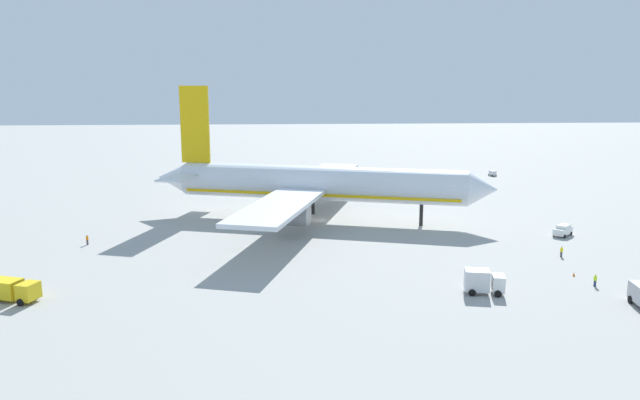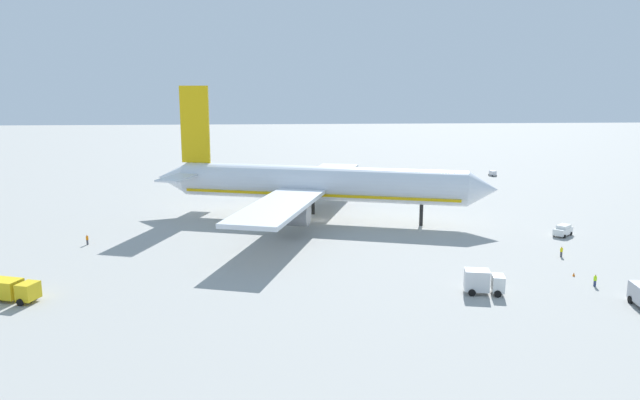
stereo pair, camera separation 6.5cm
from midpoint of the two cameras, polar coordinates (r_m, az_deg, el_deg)
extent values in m
plane|color=#9E9E99|center=(115.90, 0.03, -1.96)|extent=(600.00, 600.00, 0.00)
cylinder|color=silver|center=(114.49, 0.03, 1.62)|extent=(54.83, 22.64, 6.57)
cone|color=silver|center=(111.78, 15.36, 1.00)|extent=(6.92, 7.70, 6.44)
cone|color=silver|center=(125.03, -13.95, 2.08)|extent=(8.12, 7.90, 6.24)
cube|color=#E5B20C|center=(121.59, -11.94, 7.10)|extent=(5.88, 2.25, 15.23)
cube|color=silver|center=(128.83, -10.73, 3.06)|extent=(7.59, 12.26, 0.36)
cube|color=silver|center=(116.77, -13.36, 2.16)|extent=(7.59, 12.26, 0.36)
cube|color=silver|center=(133.33, 0.68, 2.51)|extent=(17.74, 32.22, 0.70)
cylinder|color=slate|center=(128.99, 0.67, 1.22)|extent=(5.79, 5.06, 3.78)
cube|color=silver|center=(97.54, -4.02, -0.62)|extent=(17.74, 32.22, 0.70)
cylinder|color=slate|center=(102.08, -2.71, -1.39)|extent=(6.78, 5.42, 3.84)
cylinder|color=black|center=(112.82, 9.67, -1.42)|extent=(0.70, 0.70, 4.06)
cylinder|color=black|center=(121.13, -0.69, -0.42)|extent=(0.70, 0.70, 4.06)
cylinder|color=black|center=(111.10, -1.97, -1.46)|extent=(0.70, 0.70, 4.06)
cube|color=#E5B20C|center=(114.80, 0.03, 0.73)|extent=(52.62, 21.67, 0.50)
cube|color=yellow|center=(80.44, -26.22, -7.85)|extent=(2.58, 2.92, 2.04)
cube|color=yellow|center=(82.64, -28.04, -7.48)|extent=(4.50, 3.57, 2.17)
cube|color=black|center=(79.87, -25.89, -7.56)|extent=(0.73, 1.96, 0.90)
cylinder|color=black|center=(81.74, -25.71, -8.27)|extent=(0.95, 0.57, 0.90)
cylinder|color=black|center=(80.02, -26.83, -8.77)|extent=(0.95, 0.57, 0.90)
cylinder|color=black|center=(84.35, -27.83, -7.88)|extent=(0.95, 0.57, 0.90)
cylinder|color=black|center=(81.62, 27.61, -8.46)|extent=(0.43, 0.93, 0.90)
cube|color=white|center=(78.34, 16.70, -7.66)|extent=(1.91, 2.50, 2.02)
cube|color=silver|center=(77.90, 14.80, -7.43)|extent=(3.42, 2.84, 2.62)
cube|color=black|center=(78.27, 17.10, -7.31)|extent=(0.49, 1.85, 0.89)
cylinder|color=black|center=(79.69, 16.45, -8.09)|extent=(0.94, 0.49, 0.90)
cylinder|color=black|center=(77.60, 16.67, -8.63)|extent=(0.94, 0.49, 0.90)
cylinder|color=black|center=(79.30, 14.21, -8.07)|extent=(0.94, 0.49, 0.90)
cylinder|color=black|center=(77.20, 14.37, -8.61)|extent=(0.94, 0.49, 0.90)
cube|color=white|center=(112.10, 22.26, -2.77)|extent=(4.39, 4.17, 1.10)
cube|color=white|center=(112.11, 22.33, -2.35)|extent=(3.12, 3.03, 0.55)
cylinder|color=black|center=(110.63, 22.40, -3.25)|extent=(0.63, 0.59, 0.64)
cylinder|color=black|center=(111.31, 21.52, -3.11)|extent=(0.63, 0.59, 0.64)
cylinder|color=black|center=(113.16, 22.94, -2.99)|extent=(0.63, 0.59, 0.64)
cylinder|color=black|center=(113.81, 22.08, -2.85)|extent=(0.63, 0.59, 0.64)
cube|color=gray|center=(180.45, 16.21, 2.32)|extent=(1.98, 2.70, 0.15)
cylinder|color=#333338|center=(179.24, 16.49, 2.25)|extent=(0.23, 0.60, 0.08)
cube|color=silver|center=(180.36, 16.22, 2.53)|extent=(1.74, 2.29, 1.16)
cylinder|color=black|center=(180.13, 16.56, 2.26)|extent=(0.22, 0.42, 0.40)
cylinder|color=black|center=(179.32, 16.19, 2.25)|extent=(0.22, 0.42, 0.40)
cylinder|color=black|center=(181.61, 16.22, 2.35)|extent=(0.22, 0.42, 0.40)
cylinder|color=black|center=(180.80, 15.86, 2.33)|extent=(0.22, 0.42, 0.40)
cylinder|color=navy|center=(86.17, 24.85, -7.27)|extent=(0.45, 0.45, 0.80)
cylinder|color=#B2F219|center=(85.97, 24.89, -6.83)|extent=(0.57, 0.57, 0.60)
sphere|color=tan|center=(85.85, 24.91, -6.57)|extent=(0.22, 0.22, 0.22)
cylinder|color=#3F3F47|center=(98.59, 22.12, -4.84)|extent=(0.39, 0.39, 0.80)
cylinder|color=yellow|center=(98.41, 22.15, -4.45)|extent=(0.49, 0.49, 0.60)
sphere|color=tan|center=(98.31, 22.17, -4.22)|extent=(0.22, 0.22, 0.22)
cylinder|color=#3F3F47|center=(105.40, -21.43, -3.80)|extent=(0.42, 0.42, 0.83)
cylinder|color=orange|center=(105.23, -21.46, -3.42)|extent=(0.52, 0.52, 0.62)
sphere|color=tan|center=(105.13, -21.48, -3.20)|extent=(0.22, 0.22, 0.22)
cone|color=orange|center=(153.41, -10.70, 1.12)|extent=(0.36, 0.36, 0.55)
cone|color=orange|center=(89.51, 23.16, -6.56)|extent=(0.36, 0.36, 0.55)
camera|label=1|loc=(0.03, -90.02, 0.00)|focal=33.35mm
camera|label=2|loc=(0.03, 89.98, 0.00)|focal=33.35mm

